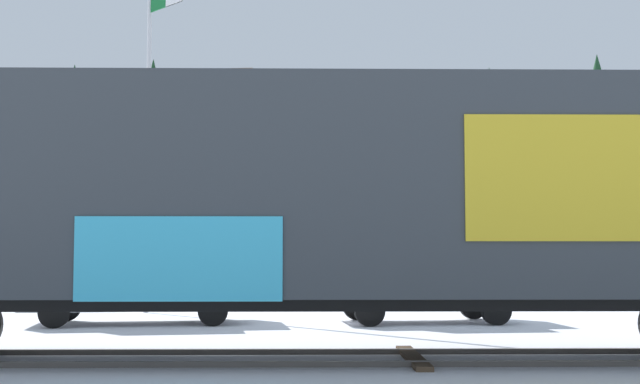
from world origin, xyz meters
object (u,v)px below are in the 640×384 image
freight_car (324,196)px  parked_car_silver (134,283)px  flagpole (155,91)px  parked_car_white (420,283)px

freight_car → parked_car_silver: 7.63m
flagpole → parked_car_silver: (0.13, -3.07, -4.88)m
freight_car → parked_car_white: freight_car is taller
flagpole → freight_car: bearing=-66.3°
parked_car_silver → parked_car_white: (6.34, 0.08, -0.02)m
parked_car_silver → flagpole: bearing=92.5°
freight_car → parked_car_silver: size_ratio=3.49×
freight_car → flagpole: bearing=113.7°
parked_car_silver → parked_car_white: bearing=0.7°
parked_car_silver → freight_car: bearing=-57.7°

